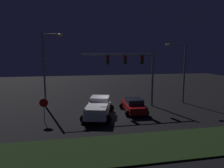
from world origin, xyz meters
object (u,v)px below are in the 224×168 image
Objects in this scene: traffic_signal_gantry at (133,65)px; street_lamp_right at (180,65)px; pickup_truck at (99,107)px; car_sedan at (133,105)px; stop_sign at (44,106)px; street_lamp_left at (48,61)px.

street_lamp_right is at bearing 6.47° from traffic_signal_gantry.
pickup_truck is 1.29× the size of car_sedan.
stop_sign reaches higher than car_sedan.
traffic_signal_gantry reaches higher than car_sedan.
pickup_truck is 6.58m from traffic_signal_gantry.
street_lamp_right is 3.37× the size of stop_sign.
stop_sign is at bearing -157.24° from traffic_signal_gantry.
traffic_signal_gantry is 0.97× the size of street_lamp_left.
street_lamp_left reaches higher than street_lamp_right.
car_sedan is 10.88m from street_lamp_left.
stop_sign is (-9.43, -3.95, -3.34)m from traffic_signal_gantry.
street_lamp_right is at bearing -3.76° from street_lamp_left.
traffic_signal_gantry is at bearing -11.95° from car_sedan.
street_lamp_left is (-9.03, 3.98, 4.58)m from car_sedan.
street_lamp_right is (6.92, 2.93, 4.06)m from car_sedan.
traffic_signal_gantry is 9.75m from street_lamp_left.
street_lamp_left is at bearing 169.54° from traffic_signal_gantry.
traffic_signal_gantry is at bearing 22.76° from stop_sign.
traffic_signal_gantry is (4.39, 2.98, 3.90)m from pickup_truck.
street_lamp_left is at bearing 62.56° from pickup_truck.
car_sedan is 0.59× the size of street_lamp_right.
pickup_truck is at bearing -145.78° from traffic_signal_gantry.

